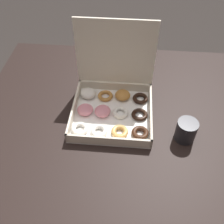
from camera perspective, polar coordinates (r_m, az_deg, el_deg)
ground_plane at (r=1.64m, az=1.67°, el=-18.93°), size 8.00×8.00×0.00m
dining_table at (r=1.09m, az=2.40°, el=-4.91°), size 1.18×0.99×0.74m
donut_box at (r=1.02m, az=-0.05°, el=3.36°), size 0.31×0.31×0.33m
coffee_mug at (r=0.97m, az=15.84°, el=-3.84°), size 0.07×0.07×0.08m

